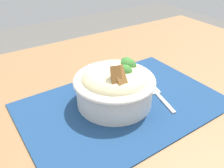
% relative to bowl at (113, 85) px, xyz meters
% --- Properties ---
extents(table, '(1.34, 0.85, 0.74)m').
position_rel_bowl_xyz_m(table, '(0.00, -0.00, -0.12)').
color(table, olive).
rests_on(table, ground_plane).
extents(placemat, '(0.46, 0.31, 0.00)m').
position_rel_bowl_xyz_m(placemat, '(0.02, -0.02, -0.05)').
color(placemat, navy).
rests_on(placemat, table).
extents(bowl, '(0.21, 0.21, 0.11)m').
position_rel_bowl_xyz_m(bowl, '(0.00, 0.00, 0.00)').
color(bowl, silver).
rests_on(bowl, placemat).
extents(fork, '(0.04, 0.13, 0.00)m').
position_rel_bowl_xyz_m(fork, '(0.11, -0.04, -0.05)').
color(fork, '#BCBCBC').
rests_on(fork, placemat).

